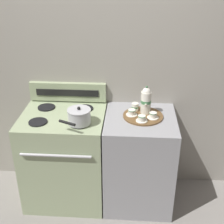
{
  "coord_description": "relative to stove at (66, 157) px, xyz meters",
  "views": [
    {
      "loc": [
        0.29,
        -2.4,
        2.19
      ],
      "look_at": [
        0.13,
        -0.06,
        0.98
      ],
      "focal_mm": 50.0,
      "sensor_mm": 36.0,
      "label": 1
    }
  ],
  "objects": [
    {
      "name": "saucepan",
      "position": [
        0.18,
        -0.14,
        0.52
      ],
      "size": [
        0.24,
        0.29,
        0.15
      ],
      "color": "#B7B7BC",
      "rests_on": "stove"
    },
    {
      "name": "side_counter",
      "position": [
        0.69,
        0.0,
        -0.0
      ],
      "size": [
        0.62,
        0.63,
        0.9
      ],
      "color": "#939399",
      "rests_on": "ground"
    },
    {
      "name": "teacup_left",
      "position": [
        0.7,
        -0.08,
        0.49
      ],
      "size": [
        0.1,
        0.1,
        0.05
      ],
      "color": "white",
      "rests_on": "serving_tray"
    },
    {
      "name": "creamer_jug",
      "position": [
        0.64,
        0.12,
        0.5
      ],
      "size": [
        0.06,
        0.06,
        0.07
      ],
      "color": "white",
      "rests_on": "serving_tray"
    },
    {
      "name": "control_panel",
      "position": [
        0.0,
        0.29,
        0.55
      ],
      "size": [
        0.73,
        0.05,
        0.18
      ],
      "color": "#9EAD84",
      "rests_on": "stove"
    },
    {
      "name": "wall_back",
      "position": [
        0.32,
        0.34,
        0.65
      ],
      "size": [
        6.0,
        0.05,
        2.2
      ],
      "color": "#9E998E",
      "rests_on": "ground"
    },
    {
      "name": "stove",
      "position": [
        0.0,
        0.0,
        0.0
      ],
      "size": [
        0.74,
        0.66,
        0.91
      ],
      "color": "#9EAD84",
      "rests_on": "ground"
    },
    {
      "name": "ground_plane",
      "position": [
        0.32,
        0.0,
        -0.45
      ],
      "size": [
        6.0,
        6.0,
        0.0
      ],
      "primitive_type": "plane",
      "color": "gray"
    },
    {
      "name": "serving_tray",
      "position": [
        0.71,
        0.03,
        0.45
      ],
      "size": [
        0.35,
        0.35,
        0.01
      ],
      "color": "brown",
      "rests_on": "side_counter"
    },
    {
      "name": "teapot",
      "position": [
        0.74,
        0.08,
        0.58
      ],
      "size": [
        0.09,
        0.15,
        0.26
      ],
      "color": "white",
      "rests_on": "serving_tray"
    },
    {
      "name": "teacup_right",
      "position": [
        0.8,
        -0.01,
        0.49
      ],
      "size": [
        0.1,
        0.1,
        0.05
      ],
      "color": "white",
      "rests_on": "serving_tray"
    },
    {
      "name": "teacup_front",
      "position": [
        0.61,
        0.03,
        0.49
      ],
      "size": [
        0.1,
        0.1,
        0.05
      ],
      "color": "white",
      "rests_on": "serving_tray"
    }
  ]
}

